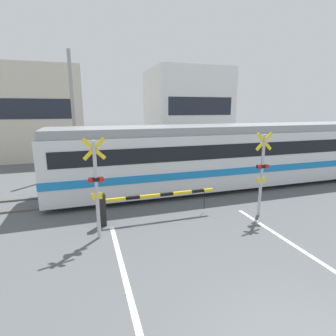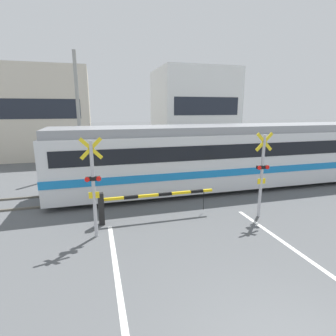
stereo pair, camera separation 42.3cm
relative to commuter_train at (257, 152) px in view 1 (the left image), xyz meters
name	(u,v)px [view 1 (the left image)]	position (x,y,z in m)	size (l,w,h in m)	color
rail_track_near	(161,196)	(-5.64, -0.72, -1.67)	(50.00, 0.10, 0.08)	#5B564C
rail_track_far	(153,187)	(-5.64, 0.72, -1.67)	(50.00, 0.10, 0.08)	#5B564C
commuter_train	(257,152)	(0.00, 0.00, 0.00)	(21.37, 3.04, 3.20)	silver
crossing_barrier_near	(135,202)	(-7.28, -3.02, -0.96)	(4.31, 0.20, 1.16)	black
crossing_barrier_far	(170,163)	(-4.00, 3.00, -0.96)	(4.31, 0.20, 1.16)	black
crossing_signal_left	(96,184)	(-8.62, -3.89, 0.04)	(0.68, 0.15, 3.18)	#B2B2B7
crossing_signal_right	(262,171)	(-2.66, -3.89, 0.04)	(0.68, 0.15, 3.18)	#B2B2B7
pedestrian	(150,155)	(-4.54, 5.64, -0.83)	(0.38, 0.22, 1.55)	#33384C
building_left_of_street	(34,113)	(-12.72, 13.00, 1.92)	(7.90, 6.84, 7.26)	beige
building_right_of_street	(186,110)	(1.05, 13.00, 2.13)	(7.11, 6.84, 7.68)	white
utility_pole_streetside	(73,114)	(-9.37, 5.50, 1.99)	(0.22, 0.22, 7.40)	gray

